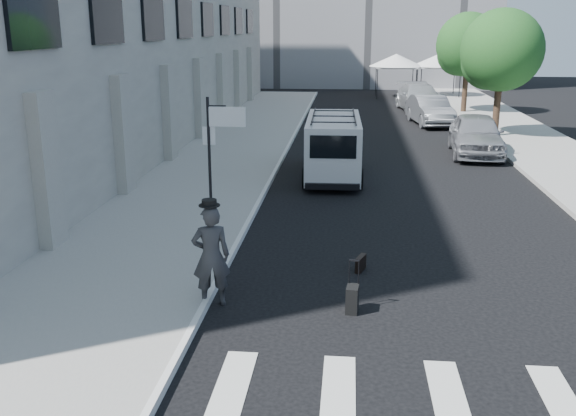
% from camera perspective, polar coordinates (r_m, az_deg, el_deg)
% --- Properties ---
extents(ground, '(120.00, 120.00, 0.00)m').
position_cam_1_polar(ground, '(12.51, 2.01, -8.77)').
color(ground, black).
rests_on(ground, ground).
extents(sidewalk_left, '(4.50, 48.00, 0.15)m').
position_cam_1_polar(sidewalk_left, '(28.26, -4.61, 5.37)').
color(sidewalk_left, gray).
rests_on(sidewalk_left, ground).
extents(sidewalk_right, '(4.00, 56.00, 0.15)m').
position_cam_1_polar(sidewalk_right, '(32.85, 20.25, 5.92)').
color(sidewalk_right, gray).
rests_on(sidewalk_right, ground).
extents(building_left, '(10.00, 44.00, 12.00)m').
position_cam_1_polar(building_left, '(31.78, -17.76, 16.60)').
color(building_left, gray).
rests_on(building_left, ground).
extents(sign_pole, '(1.03, 0.07, 3.50)m').
position_cam_1_polar(sign_pole, '(15.08, -6.17, 6.02)').
color(sign_pole, black).
rests_on(sign_pole, sidewalk_left).
extents(tree_near, '(3.80, 3.83, 6.03)m').
position_cam_1_polar(tree_near, '(32.26, 18.22, 12.93)').
color(tree_near, black).
rests_on(tree_near, ground).
extents(tree_far, '(3.80, 3.83, 6.03)m').
position_cam_1_polar(tree_far, '(41.10, 15.53, 13.62)').
color(tree_far, black).
rests_on(tree_far, ground).
extents(tent_left, '(4.00, 4.00, 3.20)m').
position_cam_1_polar(tent_left, '(49.53, 9.60, 12.79)').
color(tent_left, black).
rests_on(tent_left, ground).
extents(tent_right, '(4.00, 4.00, 3.20)m').
position_cam_1_polar(tent_right, '(50.34, 13.29, 12.65)').
color(tent_right, black).
rests_on(tent_right, ground).
extents(businessman, '(0.83, 0.65, 2.00)m').
position_cam_1_polar(businessman, '(12.31, -6.85, -4.28)').
color(businessman, '#313133').
rests_on(businessman, ground).
extents(briefcase, '(0.26, 0.46, 0.34)m').
position_cam_1_polar(briefcase, '(14.28, 6.48, -4.91)').
color(briefcase, black).
rests_on(briefcase, ground).
extents(suitcase, '(0.26, 0.38, 0.99)m').
position_cam_1_polar(suitcase, '(12.25, 5.74, -8.04)').
color(suitcase, black).
rests_on(suitcase, ground).
extents(cargo_van, '(2.08, 5.63, 2.12)m').
position_cam_1_polar(cargo_van, '(22.92, 4.05, 5.53)').
color(cargo_van, silver).
rests_on(cargo_van, ground).
extents(parked_car_a, '(2.41, 5.19, 1.72)m').
position_cam_1_polar(parked_car_a, '(27.92, 16.37, 6.29)').
color(parked_car_a, gray).
rests_on(parked_car_a, ground).
extents(parked_car_b, '(2.33, 5.00, 1.58)m').
position_cam_1_polar(parked_car_b, '(36.09, 12.51, 8.49)').
color(parked_car_b, '#5A5D62').
rests_on(parked_car_b, ground).
extents(parked_car_c, '(2.97, 6.06, 1.70)m').
position_cam_1_polar(parked_car_c, '(41.73, 11.61, 9.58)').
color(parked_car_c, '#A1A5A9').
rests_on(parked_car_c, ground).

